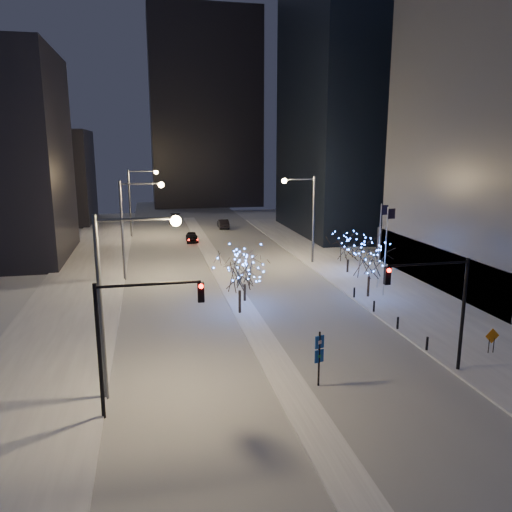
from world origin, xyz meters
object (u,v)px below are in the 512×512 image
object	(u,v)px
holiday_tree_plaza_far	(348,247)
street_lamp_east	(306,208)
street_lamp_w_mid	(132,216)
street_lamp_w_near	(120,281)
holiday_tree_median_far	(245,270)
car_mid	(223,224)
holiday_tree_plaza_near	(370,259)
traffic_signal_east	(441,297)
construction_sign	(492,338)
car_far	(175,219)
street_lamp_w_far	(137,193)
traffic_signal_west	(131,326)
holiday_tree_median_near	(240,271)
car_near	(192,237)
wayfinding_sign	(319,353)

from	to	relation	value
holiday_tree_plaza_far	street_lamp_east	bearing A→B (deg)	120.23
street_lamp_w_mid	holiday_tree_plaza_far	size ratio (longest dim) A/B	2.20
street_lamp_w_near	holiday_tree_median_far	size ratio (longest dim) A/B	2.34
car_mid	holiday_tree_plaza_near	xyz separation A→B (m)	(6.92, -41.14, 2.87)
car_mid	holiday_tree_median_far	bearing A→B (deg)	85.42
street_lamp_w_mid	car_mid	size ratio (longest dim) A/B	2.21
traffic_signal_east	construction_sign	world-z (taller)	traffic_signal_east
street_lamp_w_near	car_far	world-z (taller)	street_lamp_w_near
holiday_tree_median_far	street_lamp_w_far	bearing A→B (deg)	105.14
street_lamp_w_far	street_lamp_east	size ratio (longest dim) A/B	1.00
car_mid	construction_sign	world-z (taller)	construction_sign
traffic_signal_west	holiday_tree_median_near	bearing A→B (deg)	60.56
construction_sign	car_near	bearing A→B (deg)	108.91
street_lamp_w_mid	car_near	distance (m)	21.31
traffic_signal_east	holiday_tree_median_far	bearing A→B (deg)	117.64
street_lamp_w_far	holiday_tree_plaza_near	bearing A→B (deg)	-60.32
car_near	holiday_tree_plaza_far	xyz separation A→B (m)	(14.66, -21.40, 2.13)
street_lamp_w_mid	wayfinding_sign	world-z (taller)	street_lamp_w_mid
traffic_signal_west	construction_sign	distance (m)	22.91
car_near	holiday_tree_plaza_near	bearing A→B (deg)	-64.93
street_lamp_w_near	holiday_tree_median_far	bearing A→B (deg)	58.02
car_far	street_lamp_w_mid	bearing A→B (deg)	-94.97
street_lamp_w_mid	traffic_signal_west	bearing A→B (deg)	-88.94
holiday_tree_plaza_near	street_lamp_east	bearing A→B (deg)	96.02
street_lamp_w_far	holiday_tree_median_near	size ratio (longest dim) A/B	1.85
car_far	car_near	bearing A→B (deg)	-81.62
traffic_signal_west	holiday_tree_median_near	size ratio (longest dim) A/B	1.29
street_lamp_w_mid	car_mid	world-z (taller)	street_lamp_w_mid
street_lamp_w_far	traffic_signal_west	xyz separation A→B (m)	(0.50, -52.00, -1.74)
street_lamp_w_far	wayfinding_sign	distance (m)	52.28
street_lamp_w_near	street_lamp_east	xyz separation A→B (m)	(19.02, 28.00, -0.05)
traffic_signal_west	car_mid	size ratio (longest dim) A/B	1.55
street_lamp_east	holiday_tree_median_near	size ratio (longest dim) A/B	1.85
street_lamp_w_near	holiday_tree_median_near	world-z (taller)	street_lamp_w_near
street_lamp_east	car_mid	bearing A→B (deg)	101.34
street_lamp_east	holiday_tree_plaza_far	xyz separation A→B (m)	(3.08, -5.29, -3.61)
traffic_signal_west	car_mid	bearing A→B (deg)	77.13
street_lamp_w_near	street_lamp_east	size ratio (longest dim) A/B	1.00
car_mid	holiday_tree_plaza_far	distance (m)	33.65
wayfinding_sign	construction_sign	xyz separation A→B (m)	(12.39, 1.70, -0.84)
traffic_signal_east	holiday_tree_plaza_near	xyz separation A→B (m)	(2.61, 15.05, -1.14)
holiday_tree_median_near	holiday_tree_plaza_near	xyz separation A→B (m)	(12.05, 1.99, 0.03)
traffic_signal_east	holiday_tree_plaza_far	bearing A→B (deg)	79.90
traffic_signal_west	construction_sign	size ratio (longest dim) A/B	4.17
car_near	holiday_tree_median_far	bearing A→B (deg)	-84.46
street_lamp_w_near	street_lamp_east	world-z (taller)	same
car_far	holiday_tree_median_near	bearing A→B (deg)	-83.08
holiday_tree_plaza_far	holiday_tree_median_far	bearing A→B (deg)	-149.04
holiday_tree_median_near	holiday_tree_plaza_far	world-z (taller)	holiday_tree_median_near
street_lamp_w_mid	holiday_tree_median_near	distance (m)	15.72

